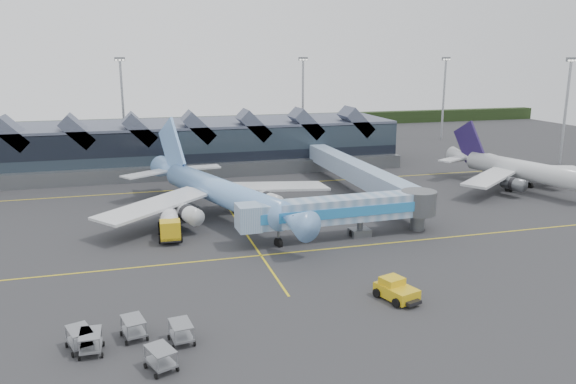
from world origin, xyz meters
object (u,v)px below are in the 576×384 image
object	(u,v)px
regional_jet	(520,170)
fuel_truck	(169,221)
pushback_tug	(396,290)
jet_bridge	(352,210)
main_airliner	(217,191)

from	to	relation	value
regional_jet	fuel_truck	xyz separation A→B (m)	(-60.62, -9.40, -1.68)
regional_jet	pushback_tug	distance (m)	54.56
jet_bridge	pushback_tug	xyz separation A→B (m)	(-3.08, -19.01, -2.73)
jet_bridge	pushback_tug	distance (m)	19.45
regional_jet	jet_bridge	distance (m)	41.63
fuel_truck	main_airliner	bearing A→B (deg)	43.24
main_airliner	pushback_tug	size ratio (longest dim) A/B	8.24
pushback_tug	main_airliner	bearing A→B (deg)	93.12
main_airliner	fuel_truck	xyz separation A→B (m)	(-7.33, -6.37, -2.11)
regional_jet	fuel_truck	size ratio (longest dim) A/B	3.23
main_airliner	fuel_truck	world-z (taller)	main_airliner
regional_jet	fuel_truck	world-z (taller)	regional_jet
regional_jet	jet_bridge	bearing A→B (deg)	-171.57
main_airliner	pushback_tug	xyz separation A→B (m)	(12.03, -32.57, -3.07)
jet_bridge	fuel_truck	bearing A→B (deg)	160.32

